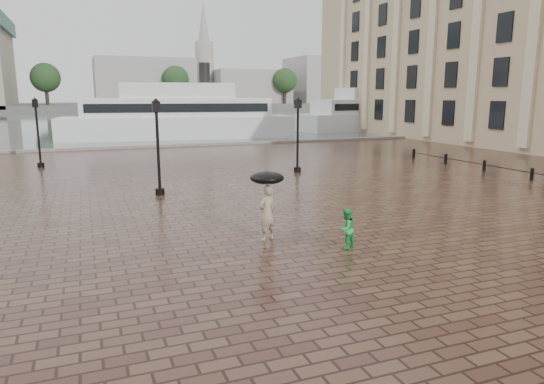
{
  "coord_description": "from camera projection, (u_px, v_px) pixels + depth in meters",
  "views": [
    {
      "loc": [
        -9.22,
        -13.15,
        4.67
      ],
      "look_at": [
        -3.3,
        2.11,
        1.4
      ],
      "focal_mm": 32.0,
      "sensor_mm": 36.0,
      "label": 1
    }
  ],
  "objects": [
    {
      "name": "ground",
      "position": [
        387.0,
        237.0,
        16.2
      ],
      "size": [
        300.0,
        300.0,
        0.0
      ],
      "primitive_type": "plane",
      "color": "#382019",
      "rests_on": "ground"
    },
    {
      "name": "distant_skyline",
      "position": [
        256.0,
        81.0,
        168.55
      ],
      "size": [
        102.5,
        22.0,
        33.0
      ],
      "color": "gray",
      "rests_on": "ground"
    },
    {
      "name": "street_lamps",
      "position": [
        162.0,
        137.0,
        27.99
      ],
      "size": [
        15.44,
        12.44,
        4.4
      ],
      "color": "black",
      "rests_on": "ground"
    },
    {
      "name": "umbrella",
      "position": [
        267.0,
        178.0,
        15.52
      ],
      "size": [
        1.1,
        1.1,
        1.18
      ],
      "color": "black",
      "rests_on": "ground"
    },
    {
      "name": "harbour_water",
      "position": [
        130.0,
        118.0,
        100.31
      ],
      "size": [
        240.0,
        240.0,
        0.0
      ],
      "primitive_type": "plane",
      "color": "#485157",
      "rests_on": "ground"
    },
    {
      "name": "quay_edge",
      "position": [
        190.0,
        146.0,
        45.46
      ],
      "size": [
        80.0,
        0.6,
        0.3
      ],
      "primitive_type": "cube",
      "color": "slate",
      "rests_on": "ground"
    },
    {
      "name": "bollard_row",
      "position": [
        532.0,
        173.0,
        27.03
      ],
      "size": [
        0.22,
        21.22,
        0.73
      ],
      "color": "black",
      "rests_on": "ground"
    },
    {
      "name": "far_trees",
      "position": [
        113.0,
        79.0,
        140.51
      ],
      "size": [
        188.0,
        8.0,
        13.5
      ],
      "color": "#2D2119",
      "rests_on": "ground"
    },
    {
      "name": "child_pedestrian",
      "position": [
        346.0,
        229.0,
        14.92
      ],
      "size": [
        0.76,
        0.69,
        1.27
      ],
      "primitive_type": "imported",
      "rotation": [
        0.0,
        0.0,
        3.57
      ],
      "color": "green",
      "rests_on": "ground"
    },
    {
      "name": "ferry_near",
      "position": [
        178.0,
        116.0,
        53.15
      ],
      "size": [
        25.42,
        8.88,
        8.16
      ],
      "rotation": [
        0.0,
        0.0,
        -0.12
      ],
      "color": "silver",
      "rests_on": "ground"
    },
    {
      "name": "ferry_far",
      "position": [
        376.0,
        113.0,
        66.99
      ],
      "size": [
        24.04,
        8.82,
        7.7
      ],
      "rotation": [
        0.0,
        0.0,
        0.14
      ],
      "color": "silver",
      "rests_on": "ground"
    },
    {
      "name": "adult_pedestrian",
      "position": [
        267.0,
        213.0,
        15.74
      ],
      "size": [
        0.78,
        0.66,
        1.83
      ],
      "primitive_type": "imported",
      "rotation": [
        0.0,
        0.0,
        3.52
      ],
      "color": "gray",
      "rests_on": "ground"
    },
    {
      "name": "far_shore",
      "position": [
        111.0,
        106.0,
        162.27
      ],
      "size": [
        300.0,
        60.0,
        2.0
      ],
      "primitive_type": "cube",
      "color": "#4C4C47",
      "rests_on": "ground"
    }
  ]
}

